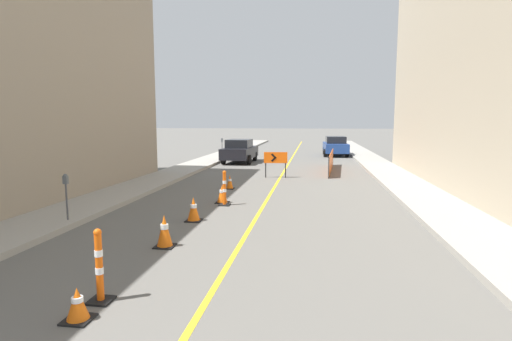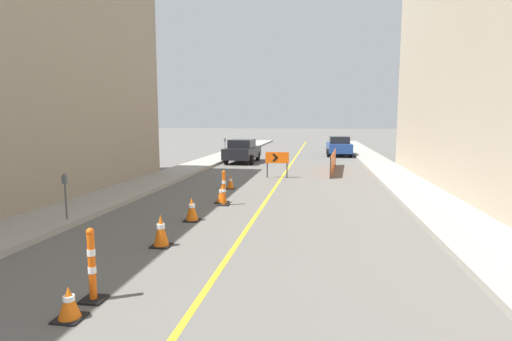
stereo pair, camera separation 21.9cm
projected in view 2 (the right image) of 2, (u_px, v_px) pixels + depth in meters
lane_stripe at (292, 163)px, 27.32m from camera, size 0.12×56.08×0.01m
sidewalk_left at (212, 160)px, 28.20m from camera, size 2.05×56.08×0.16m
sidewalk_right at (377, 163)px, 26.42m from camera, size 2.05×56.08×0.16m
traffic_cone_second at (69, 303)px, 5.74m from camera, size 0.40×0.40×0.49m
traffic_cone_third at (161, 231)px, 9.06m from camera, size 0.44×0.44×0.74m
traffic_cone_fourth at (192, 209)px, 11.39m from camera, size 0.44×0.44×0.69m
traffic_cone_fifth at (222, 194)px, 13.90m from camera, size 0.45×0.45×0.65m
traffic_cone_farthest at (230, 182)px, 16.78m from camera, size 0.36×0.36×0.59m
delineator_post_front at (92, 270)px, 6.30m from camera, size 0.36×0.36×1.19m
delineator_post_rear at (224, 190)px, 13.48m from camera, size 0.36×0.36×1.19m
arrow_barricade_primary at (277, 159)px, 19.95m from camera, size 1.18×0.16×1.29m
safety_mesh_fence at (333, 162)px, 22.66m from camera, size 0.53×6.35×1.08m
parked_car_curb_near at (242, 151)px, 27.34m from camera, size 1.98×4.37×1.59m
parked_car_curb_mid at (339, 146)px, 32.50m from camera, size 1.96×4.36×1.59m
parking_meter_near_curb at (65, 187)px, 10.87m from camera, size 0.12×0.11×1.27m
parking_meter_far_curb at (225, 144)px, 29.09m from camera, size 0.12×0.11×1.45m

